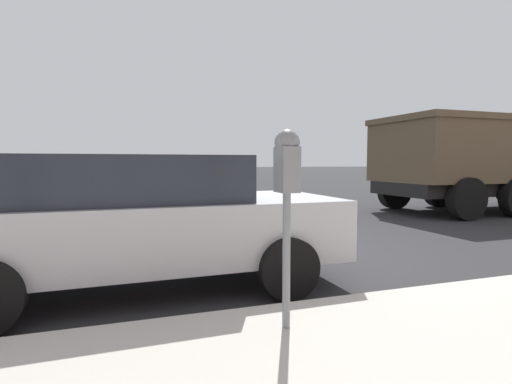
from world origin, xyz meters
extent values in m
plane|color=#2B2B2D|center=(0.00, 0.00, 0.00)|extent=(220.00, 220.00, 0.00)
cylinder|color=gray|center=(-2.70, 0.88, 0.66)|extent=(0.06, 0.06, 1.04)
cube|color=gray|center=(-2.70, 0.88, 1.35)|extent=(0.20, 0.14, 0.34)
sphere|color=gray|center=(-2.70, 0.88, 1.55)|extent=(0.19, 0.19, 0.19)
cube|color=gold|center=(-2.60, 0.88, 1.31)|extent=(0.01, 0.11, 0.12)
cube|color=black|center=(-2.60, 0.88, 1.43)|extent=(0.01, 0.10, 0.08)
cube|color=#B7BABF|center=(-0.87, 1.80, 0.65)|extent=(1.85, 4.35, 0.67)
cube|color=#232833|center=(-0.87, 1.98, 1.23)|extent=(1.60, 2.45, 0.49)
cylinder|color=black|center=(0.04, 0.48, 0.32)|extent=(0.23, 0.64, 0.64)
cylinder|color=black|center=(-1.74, 0.45, 0.32)|extent=(0.23, 0.64, 0.64)
cylinder|color=black|center=(0.00, 3.16, 0.32)|extent=(0.23, 0.64, 0.64)
cube|color=black|center=(3.33, -8.20, 0.70)|extent=(2.31, 6.79, 0.35)
cube|color=brown|center=(3.32, -6.91, 1.66)|extent=(2.69, 4.22, 1.59)
cube|color=brown|center=(3.32, -6.91, 2.54)|extent=(2.79, 4.32, 0.16)
cylinder|color=black|center=(4.68, -10.56, 0.52)|extent=(0.31, 1.04, 1.04)
cylinder|color=black|center=(4.65, -7.51, 0.52)|extent=(0.31, 1.04, 1.04)
cylinder|color=black|center=(4.63, -5.82, 0.52)|extent=(0.31, 1.04, 1.04)
cylinder|color=black|center=(1.99, -5.84, 0.52)|extent=(0.31, 1.04, 1.04)
camera|label=1|loc=(-5.44, 2.05, 1.40)|focal=28.00mm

